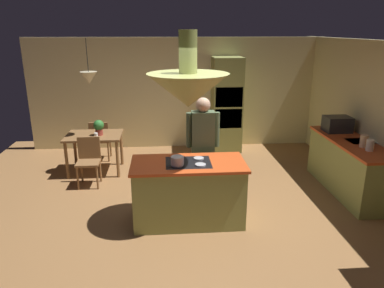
{
  "coord_description": "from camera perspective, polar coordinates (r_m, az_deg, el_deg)",
  "views": [
    {
      "loc": [
        -0.33,
        -5.0,
        2.73
      ],
      "look_at": [
        0.1,
        0.4,
        1.0
      ],
      "focal_mm": 33.92,
      "sensor_mm": 36.0,
      "label": 1
    }
  ],
  "objects": [
    {
      "name": "pendant_light_over_table",
      "position": [
        7.09,
        -15.91,
        10.01
      ],
      "size": [
        0.32,
        0.32,
        0.82
      ],
      "color": "beige"
    },
    {
      "name": "cup_on_table",
      "position": [
        7.09,
        -14.86,
        1.34
      ],
      "size": [
        0.07,
        0.07,
        0.09
      ],
      "primitive_type": "cylinder",
      "color": "white",
      "rests_on": "dining_table"
    },
    {
      "name": "range_hood",
      "position": [
        4.87,
        -0.62,
        8.75
      ],
      "size": [
        1.1,
        1.1,
        1.0
      ],
      "color": "#8C934C"
    },
    {
      "name": "chair_by_back_wall",
      "position": [
        7.97,
        -14.26,
        0.92
      ],
      "size": [
        0.4,
        0.4,
        0.87
      ],
      "rotation": [
        0.0,
        0.0,
        3.14
      ],
      "color": "brown",
      "rests_on": "ground"
    },
    {
      "name": "person_at_island",
      "position": [
        5.78,
        1.71,
        0.19
      ],
      "size": [
        0.53,
        0.23,
        1.72
      ],
      "color": "tan",
      "rests_on": "ground"
    },
    {
      "name": "chair_facing_island",
      "position": [
        6.8,
        -15.93,
        -2.12
      ],
      "size": [
        0.4,
        0.4,
        0.87
      ],
      "color": "brown",
      "rests_on": "ground"
    },
    {
      "name": "canister_sugar",
      "position": [
        6.39,
        25.43,
        0.41
      ],
      "size": [
        0.12,
        0.12,
        0.2
      ],
      "primitive_type": "cylinder",
      "color": "#E0B78C",
      "rests_on": "counter_run_right"
    },
    {
      "name": "counter_run_right",
      "position": [
        6.82,
        23.54,
        -3.18
      ],
      "size": [
        0.73,
        2.06,
        0.92
      ],
      "color": "#8C934C",
      "rests_on": "ground"
    },
    {
      "name": "potted_plant_on_table",
      "position": [
        7.2,
        -14.46,
        2.65
      ],
      "size": [
        0.2,
        0.2,
        0.3
      ],
      "color": "#99382D",
      "rests_on": "dining_table"
    },
    {
      "name": "wall_back",
      "position": [
        8.58,
        -2.3,
        7.93
      ],
      "size": [
        6.8,
        0.1,
        2.55
      ],
      "primitive_type": "cube",
      "color": "beige",
      "rests_on": "ground"
    },
    {
      "name": "canister_flour",
      "position": [
        6.24,
        26.2,
        -0.17
      ],
      "size": [
        0.12,
        0.12,
        0.18
      ],
      "primitive_type": "cylinder",
      "color": "silver",
      "rests_on": "counter_run_right"
    },
    {
      "name": "dining_table",
      "position": [
        7.33,
        -15.12,
        0.62
      ],
      "size": [
        1.07,
        0.81,
        0.76
      ],
      "color": "brown",
      "rests_on": "ground"
    },
    {
      "name": "microwave_on_counter",
      "position": [
        7.16,
        21.89,
        2.93
      ],
      "size": [
        0.46,
        0.36,
        0.28
      ],
      "primitive_type": "cube",
      "color": "#232326",
      "rests_on": "counter_run_right"
    },
    {
      "name": "cooking_pot_on_cooktop",
      "position": [
        4.98,
        -2.32,
        -2.63
      ],
      "size": [
        0.18,
        0.18,
        0.12
      ],
      "primitive_type": "cylinder",
      "color": "#B2B2B7",
      "rests_on": "kitchen_island"
    },
    {
      "name": "ground",
      "position": [
        5.7,
        -0.7,
        -10.88
      ],
      "size": [
        8.16,
        8.16,
        0.0
      ],
      "primitive_type": "plane",
      "color": "olive"
    },
    {
      "name": "kitchen_island",
      "position": [
        5.32,
        -0.57,
        -7.51
      ],
      "size": [
        1.63,
        0.81,
        0.94
      ],
      "color": "#8C934C",
      "rests_on": "ground"
    },
    {
      "name": "oven_tower",
      "position": [
        8.33,
        5.46,
        6.13
      ],
      "size": [
        0.66,
        0.62,
        2.14
      ],
      "color": "#8C934C",
      "rests_on": "ground"
    }
  ]
}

